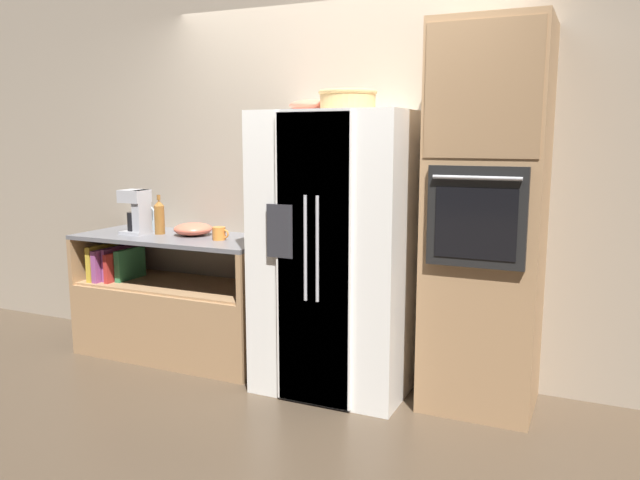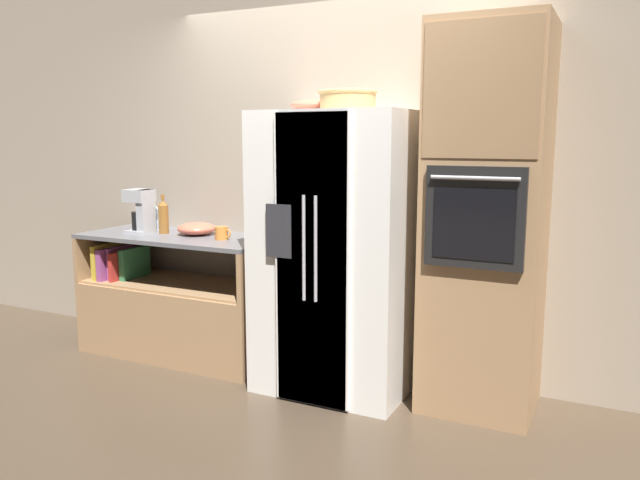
% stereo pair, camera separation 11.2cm
% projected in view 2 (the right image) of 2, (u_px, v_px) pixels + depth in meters
% --- Properties ---
extents(ground_plane, '(20.00, 20.00, 0.00)m').
position_uv_depth(ground_plane, '(309.00, 385.00, 4.08)').
color(ground_plane, '#4C3D2D').
extents(wall_back, '(12.00, 0.06, 2.80)m').
position_uv_depth(wall_back, '(341.00, 167.00, 4.30)').
color(wall_back, tan).
rests_on(wall_back, ground_plane).
extents(counter_left, '(1.48, 0.65, 0.90)m').
position_uv_depth(counter_left, '(180.00, 310.00, 4.66)').
color(counter_left, '#A87F56').
rests_on(counter_left, ground_plane).
extents(refrigerator, '(0.94, 0.79, 1.76)m').
position_uv_depth(refrigerator, '(338.00, 253.00, 3.94)').
color(refrigerator, white).
rests_on(refrigerator, ground_plane).
extents(wall_oven, '(0.64, 0.65, 2.24)m').
position_uv_depth(wall_oven, '(486.00, 221.00, 3.59)').
color(wall_oven, '#A87F56').
rests_on(wall_oven, ground_plane).
extents(wicker_basket, '(0.35, 0.35, 0.12)m').
position_uv_depth(wicker_basket, '(348.00, 99.00, 3.73)').
color(wicker_basket, tan).
rests_on(wicker_basket, refrigerator).
extents(fruit_bowl, '(0.31, 0.31, 0.08)m').
position_uv_depth(fruit_bowl, '(315.00, 106.00, 3.96)').
color(fruit_bowl, '#DB664C').
rests_on(fruit_bowl, refrigerator).
extents(bottle_tall, '(0.09, 0.09, 0.22)m').
position_uv_depth(bottle_tall, '(154.00, 217.00, 4.77)').
color(bottle_tall, silver).
rests_on(bottle_tall, counter_left).
extents(bottle_short, '(0.07, 0.07, 0.29)m').
position_uv_depth(bottle_short, '(163.00, 216.00, 4.61)').
color(bottle_short, brown).
rests_on(bottle_short, counter_left).
extents(mug, '(0.13, 0.09, 0.09)m').
position_uv_depth(mug, '(222.00, 233.00, 4.35)').
color(mug, orange).
rests_on(mug, counter_left).
extents(mixing_bowl, '(0.28, 0.28, 0.09)m').
position_uv_depth(mixing_bowl, '(197.00, 229.00, 4.56)').
color(mixing_bowl, '#DB664C').
rests_on(mixing_bowl, counter_left).
extents(coffee_maker, '(0.19, 0.17, 0.33)m').
position_uv_depth(coffee_maker, '(142.00, 209.00, 4.61)').
color(coffee_maker, '#B2B2B7').
rests_on(coffee_maker, counter_left).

